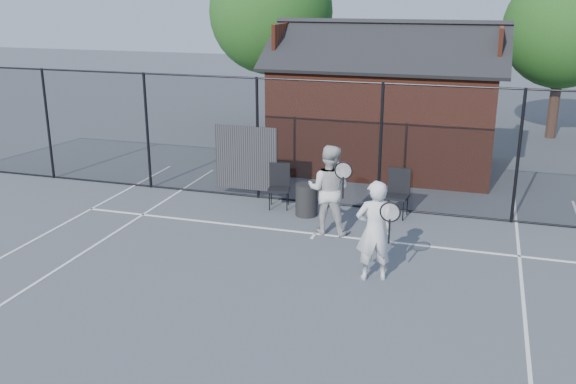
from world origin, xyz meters
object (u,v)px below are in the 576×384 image
(player_front, at_px, (375,231))
(chair_right, at_px, (397,194))
(clubhouse, at_px, (386,112))
(player_back, at_px, (329,190))
(waste_bin, at_px, (307,200))
(chair_left, at_px, (279,187))

(player_front, height_order, chair_right, player_front)
(clubhouse, height_order, player_back, clubhouse)
(waste_bin, bearing_deg, chair_left, 157.50)
(chair_right, bearing_deg, clubhouse, 107.93)
(player_front, xyz_separation_m, player_back, (-1.32, 2.01, 0.04))
(clubhouse, relative_size, player_front, 3.54)
(player_front, distance_m, player_back, 2.40)
(chair_right, bearing_deg, player_back, -125.58)
(player_back, xyz_separation_m, chair_right, (1.24, 1.42, -0.42))
(player_front, relative_size, waste_bin, 2.48)
(player_front, relative_size, chair_right, 1.71)
(clubhouse, distance_m, player_back, 5.86)
(player_front, relative_size, chair_left, 1.79)
(player_back, xyz_separation_m, waste_bin, (-0.74, 0.92, -0.59))
(player_front, height_order, player_back, player_back)
(player_back, bearing_deg, player_front, -56.85)
(clubhouse, relative_size, chair_left, 6.33)
(chair_left, relative_size, waste_bin, 1.38)
(player_back, height_order, chair_left, player_back)
(player_front, distance_m, waste_bin, 3.63)
(player_front, height_order, chair_left, player_front)
(waste_bin, bearing_deg, player_back, -51.27)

